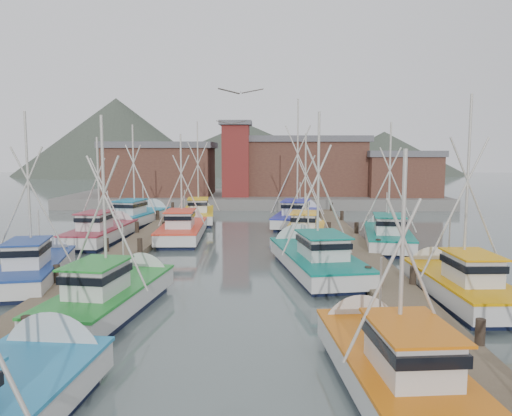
{
  "coord_description": "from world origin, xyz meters",
  "views": [
    {
      "loc": [
        1.45,
        -23.83,
        6.26
      ],
      "look_at": [
        0.78,
        8.66,
        2.6
      ],
      "focal_mm": 35.0,
      "sensor_mm": 36.0,
      "label": 1
    }
  ],
  "objects_px": {
    "boat_4": "(115,294)",
    "boat_8": "(183,230)",
    "lookout_tower": "(236,158)",
    "boat_1": "(389,365)",
    "boat_12": "(199,214)"
  },
  "relations": [
    {
      "from": "lookout_tower",
      "to": "boat_1",
      "type": "height_order",
      "value": "lookout_tower"
    },
    {
      "from": "boat_1",
      "to": "boat_4",
      "type": "relative_size",
      "value": 0.98
    },
    {
      "from": "boat_8",
      "to": "boat_1",
      "type": "bearing_deg",
      "value": -70.32
    },
    {
      "from": "boat_4",
      "to": "boat_1",
      "type": "bearing_deg",
      "value": -26.88
    },
    {
      "from": "lookout_tower",
      "to": "boat_4",
      "type": "height_order",
      "value": "lookout_tower"
    },
    {
      "from": "lookout_tower",
      "to": "boat_4",
      "type": "xyz_separation_m",
      "value": [
        -2.52,
        -37.78,
        -4.87
      ]
    },
    {
      "from": "boat_8",
      "to": "boat_12",
      "type": "height_order",
      "value": "boat_12"
    },
    {
      "from": "boat_1",
      "to": "boat_4",
      "type": "bearing_deg",
      "value": 140.08
    },
    {
      "from": "lookout_tower",
      "to": "boat_1",
      "type": "xyz_separation_m",
      "value": [
        6.71,
        -44.17,
        -4.88
      ]
    },
    {
      "from": "lookout_tower",
      "to": "boat_8",
      "type": "bearing_deg",
      "value": -96.77
    },
    {
      "from": "lookout_tower",
      "to": "boat_1",
      "type": "relative_size",
      "value": 1.0
    },
    {
      "from": "boat_4",
      "to": "boat_12",
      "type": "distance_m",
      "value": 25.27
    },
    {
      "from": "boat_1",
      "to": "boat_12",
      "type": "relative_size",
      "value": 0.89
    },
    {
      "from": "boat_4",
      "to": "boat_8",
      "type": "height_order",
      "value": "boat_4"
    },
    {
      "from": "boat_1",
      "to": "boat_8",
      "type": "height_order",
      "value": "boat_8"
    }
  ]
}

